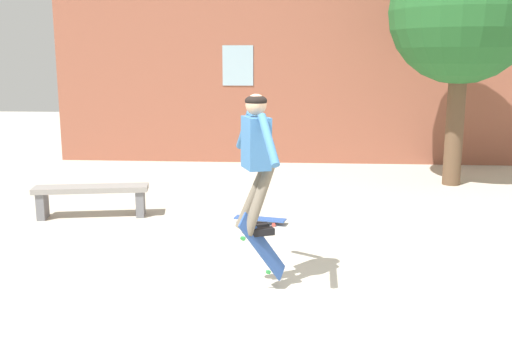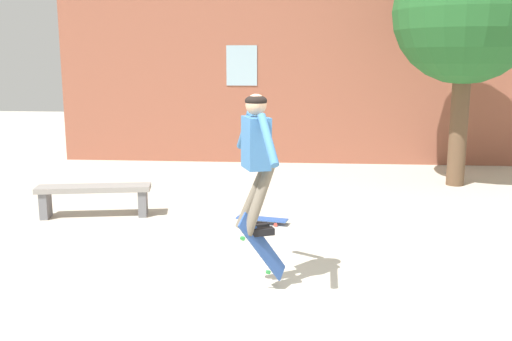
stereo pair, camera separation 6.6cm
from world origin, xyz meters
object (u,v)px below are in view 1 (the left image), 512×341
object	(u,v)px
tree_right	(462,12)
skater	(256,151)
park_bench	(91,195)
skateboard_flipping	(262,247)
skateboard_resting	(260,219)

from	to	relation	value
tree_right	skater	size ratio (longest dim) A/B	3.22
park_bench	skateboard_flipping	xyz separation A→B (m)	(2.77, -2.70, 0.14)
skater	skateboard_flipping	bearing A→B (deg)	-64.49
tree_right	skater	xyz separation A→B (m)	(-3.40, -5.39, -1.74)
tree_right	skater	distance (m)	6.60
park_bench	skateboard_resting	bearing A→B (deg)	-14.00
skateboard_resting	park_bench	bearing A→B (deg)	8.85
skateboard_resting	skater	bearing A→B (deg)	105.27
tree_right	skateboard_flipping	distance (m)	6.95
park_bench	skater	size ratio (longest dim) A/B	1.23
tree_right	park_bench	size ratio (longest dim) A/B	2.63
skater	tree_right	bearing A→B (deg)	36.48
tree_right	skateboard_resting	distance (m)	5.55
skateboard_flipping	tree_right	bearing A→B (deg)	23.26
skateboard_resting	tree_right	bearing A→B (deg)	-127.68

